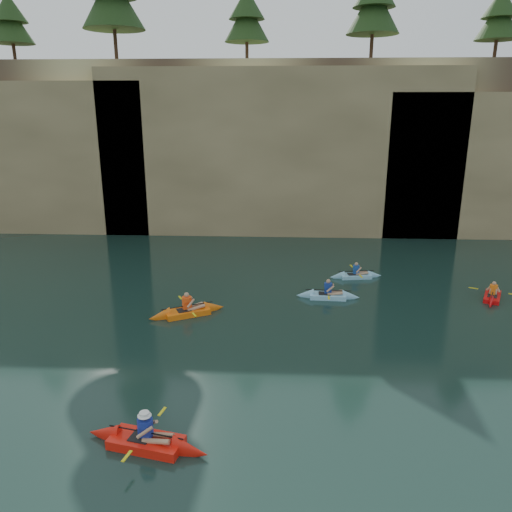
{
  "coord_description": "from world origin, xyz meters",
  "views": [
    {
      "loc": [
        2.09,
        -11.69,
        8.6
      ],
      "look_at": [
        1.16,
        6.88,
        3.0
      ],
      "focal_mm": 35.0,
      "sensor_mm": 36.0,
      "label": 1
    }
  ],
  "objects_px": {
    "kayaker_orange": "(187,312)",
    "kayaker_red_far": "(492,296)",
    "kayaker_ltblue_near": "(328,295)",
    "main_kayaker": "(146,441)"
  },
  "relations": [
    {
      "from": "kayaker_orange",
      "to": "kayaker_ltblue_near",
      "type": "distance_m",
      "value": 6.59
    },
    {
      "from": "kayaker_orange",
      "to": "kayaker_red_far",
      "type": "distance_m",
      "value": 14.08
    },
    {
      "from": "kayaker_orange",
      "to": "kayaker_ltblue_near",
      "type": "xyz_separation_m",
      "value": [
        6.2,
        2.26,
        -0.01
      ]
    },
    {
      "from": "main_kayaker",
      "to": "kayaker_red_far",
      "type": "distance_m",
      "value": 17.42
    },
    {
      "from": "kayaker_orange",
      "to": "kayaker_ltblue_near",
      "type": "height_order",
      "value": "kayaker_orange"
    },
    {
      "from": "kayaker_ltblue_near",
      "to": "kayaker_red_far",
      "type": "relative_size",
      "value": 1.03
    },
    {
      "from": "kayaker_orange",
      "to": "kayaker_red_far",
      "type": "relative_size",
      "value": 1.15
    },
    {
      "from": "main_kayaker",
      "to": "kayaker_red_far",
      "type": "relative_size",
      "value": 1.23
    },
    {
      "from": "kayaker_red_far",
      "to": "main_kayaker",
      "type": "bearing_deg",
      "value": 155.34
    },
    {
      "from": "kayaker_orange",
      "to": "main_kayaker",
      "type": "bearing_deg",
      "value": -113.64
    }
  ]
}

